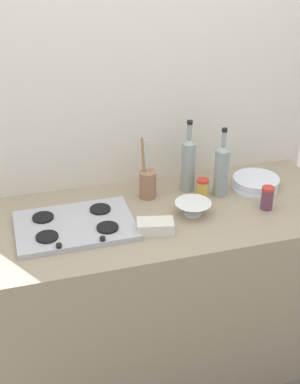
{
  "coord_description": "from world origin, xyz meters",
  "views": [
    {
      "loc": [
        -0.56,
        -1.96,
        2.15
      ],
      "look_at": [
        0.0,
        0.0,
        1.02
      ],
      "focal_mm": 49.45,
      "sensor_mm": 36.0,
      "label": 1
    }
  ],
  "objects_px": {
    "wine_bottle_mid_left": "(222,169)",
    "butter_dish": "(155,226)",
    "wine_bottle_leftmost": "(188,163)",
    "mixing_bowl": "(193,208)",
    "utensil_crock": "(148,183)",
    "stovetop_hob": "(75,225)",
    "plate_stack": "(255,183)",
    "condiment_jar_front": "(267,198)",
    "condiment_jar_rear": "(202,188)"
  },
  "relations": [
    {
      "from": "mixing_bowl",
      "to": "condiment_jar_rear",
      "type": "relative_size",
      "value": 1.74
    },
    {
      "from": "stovetop_hob",
      "to": "wine_bottle_mid_left",
      "type": "relative_size",
      "value": 1.49
    },
    {
      "from": "wine_bottle_mid_left",
      "to": "condiment_jar_front",
      "type": "bearing_deg",
      "value": -50.37
    },
    {
      "from": "stovetop_hob",
      "to": "condiment_jar_rear",
      "type": "bearing_deg",
      "value": 9.38
    },
    {
      "from": "plate_stack",
      "to": "utensil_crock",
      "type": "xyz_separation_m",
      "value": [
        -0.54,
        0.06,
        0.05
      ]
    },
    {
      "from": "butter_dish",
      "to": "condiment_jar_front",
      "type": "bearing_deg",
      "value": 4.72
    },
    {
      "from": "wine_bottle_leftmost",
      "to": "wine_bottle_mid_left",
      "type": "xyz_separation_m",
      "value": [
        0.14,
        -0.09,
        -0.01
      ]
    },
    {
      "from": "butter_dish",
      "to": "stovetop_hob",
      "type": "bearing_deg",
      "value": 159.15
    },
    {
      "from": "wine_bottle_mid_left",
      "to": "mixing_bowl",
      "type": "height_order",
      "value": "wine_bottle_mid_left"
    },
    {
      "from": "butter_dish",
      "to": "wine_bottle_leftmost",
      "type": "bearing_deg",
      "value": 50.92
    },
    {
      "from": "plate_stack",
      "to": "stovetop_hob",
      "type": "bearing_deg",
      "value": -172.52
    },
    {
      "from": "condiment_jar_rear",
      "to": "condiment_jar_front",
      "type": "bearing_deg",
      "value": -36.61
    },
    {
      "from": "wine_bottle_mid_left",
      "to": "butter_dish",
      "type": "height_order",
      "value": "wine_bottle_mid_left"
    },
    {
      "from": "condiment_jar_rear",
      "to": "wine_bottle_leftmost",
      "type": "bearing_deg",
      "value": 114.68
    },
    {
      "from": "condiment_jar_rear",
      "to": "stovetop_hob",
      "type": "bearing_deg",
      "value": -170.62
    },
    {
      "from": "stovetop_hob",
      "to": "wine_bottle_mid_left",
      "type": "distance_m",
      "value": 0.74
    },
    {
      "from": "wine_bottle_leftmost",
      "to": "mixing_bowl",
      "type": "distance_m",
      "value": 0.26
    },
    {
      "from": "stovetop_hob",
      "to": "utensil_crock",
      "type": "distance_m",
      "value": 0.42
    },
    {
      "from": "plate_stack",
      "to": "wine_bottle_leftmost",
      "type": "bearing_deg",
      "value": 167.08
    },
    {
      "from": "wine_bottle_leftmost",
      "to": "condiment_jar_rear",
      "type": "xyz_separation_m",
      "value": [
        0.04,
        -0.09,
        -0.1
      ]
    },
    {
      "from": "wine_bottle_leftmost",
      "to": "utensil_crock",
      "type": "distance_m",
      "value": 0.22
    },
    {
      "from": "wine_bottle_leftmost",
      "to": "wine_bottle_mid_left",
      "type": "relative_size",
      "value": 1.05
    },
    {
      "from": "stovetop_hob",
      "to": "plate_stack",
      "type": "bearing_deg",
      "value": 7.48
    },
    {
      "from": "utensil_crock",
      "to": "condiment_jar_front",
      "type": "height_order",
      "value": "utensil_crock"
    },
    {
      "from": "stovetop_hob",
      "to": "utensil_crock",
      "type": "xyz_separation_m",
      "value": [
        0.38,
        0.18,
        0.06
      ]
    },
    {
      "from": "plate_stack",
      "to": "wine_bottle_mid_left",
      "type": "relative_size",
      "value": 0.69
    },
    {
      "from": "wine_bottle_leftmost",
      "to": "plate_stack",
      "type": "bearing_deg",
      "value": -12.92
    },
    {
      "from": "condiment_jar_front",
      "to": "plate_stack",
      "type": "bearing_deg",
      "value": 78.48
    },
    {
      "from": "plate_stack",
      "to": "butter_dish",
      "type": "bearing_deg",
      "value": -157.45
    },
    {
      "from": "stovetop_hob",
      "to": "condiment_jar_rear",
      "type": "xyz_separation_m",
      "value": [
        0.63,
        0.1,
        0.03
      ]
    },
    {
      "from": "condiment_jar_rear",
      "to": "wine_bottle_mid_left",
      "type": "bearing_deg",
      "value": 0.76
    },
    {
      "from": "wine_bottle_leftmost",
      "to": "butter_dish",
      "type": "distance_m",
      "value": 0.43
    },
    {
      "from": "plate_stack",
      "to": "butter_dish",
      "type": "xyz_separation_m",
      "value": [
        -0.59,
        -0.24,
        -0.0
      ]
    },
    {
      "from": "stovetop_hob",
      "to": "condiment_jar_front",
      "type": "height_order",
      "value": "condiment_jar_front"
    },
    {
      "from": "stovetop_hob",
      "to": "plate_stack",
      "type": "relative_size",
      "value": 2.18
    },
    {
      "from": "wine_bottle_mid_left",
      "to": "butter_dish",
      "type": "distance_m",
      "value": 0.47
    },
    {
      "from": "mixing_bowl",
      "to": "stovetop_hob",
      "type": "bearing_deg",
      "value": 176.41
    },
    {
      "from": "plate_stack",
      "to": "butter_dish",
      "type": "height_order",
      "value": "same"
    },
    {
      "from": "plate_stack",
      "to": "utensil_crock",
      "type": "bearing_deg",
      "value": 173.55
    },
    {
      "from": "stovetop_hob",
      "to": "wine_bottle_leftmost",
      "type": "distance_m",
      "value": 0.63
    },
    {
      "from": "plate_stack",
      "to": "wine_bottle_mid_left",
      "type": "bearing_deg",
      "value": -175.52
    },
    {
      "from": "plate_stack",
      "to": "condiment_jar_rear",
      "type": "bearing_deg",
      "value": -176.73
    },
    {
      "from": "wine_bottle_leftmost",
      "to": "mixing_bowl",
      "type": "height_order",
      "value": "wine_bottle_leftmost"
    },
    {
      "from": "mixing_bowl",
      "to": "condiment_jar_front",
      "type": "relative_size",
      "value": 1.5
    },
    {
      "from": "plate_stack",
      "to": "condiment_jar_rear",
      "type": "xyz_separation_m",
      "value": [
        -0.29,
        -0.02,
        0.02
      ]
    },
    {
      "from": "stovetop_hob",
      "to": "wine_bottle_leftmost",
      "type": "xyz_separation_m",
      "value": [
        0.59,
        0.2,
        0.13
      ]
    },
    {
      "from": "mixing_bowl",
      "to": "condiment_jar_front",
      "type": "xyz_separation_m",
      "value": [
        0.34,
        -0.05,
        0.02
      ]
    },
    {
      "from": "wine_bottle_leftmost",
      "to": "utensil_crock",
      "type": "xyz_separation_m",
      "value": [
        -0.21,
        -0.01,
        -0.07
      ]
    },
    {
      "from": "wine_bottle_leftmost",
      "to": "utensil_crock",
      "type": "relative_size",
      "value": 1.22
    },
    {
      "from": "mixing_bowl",
      "to": "utensil_crock",
      "type": "bearing_deg",
      "value": 125.42
    }
  ]
}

